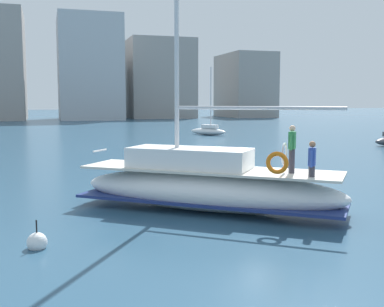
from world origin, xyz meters
The scene contains 5 objects.
ground_plane centered at (0.00, 0.00, 0.00)m, with size 400.00×400.00×0.00m, color #284C66.
main_sailboat centered at (-1.59, 0.05, 0.91)m, with size 9.02×7.84×12.94m.
moored_sloop_near centered at (10.45, 35.18, 0.54)m, with size 3.62×4.61×7.54m.
mooring_buoy centered at (-7.24, -2.87, 0.16)m, with size 0.53×0.53×0.86m.
waterfront_buildings centered at (-6.89, 89.12, 10.66)m, with size 88.24×21.35×26.20m.
Camera 1 is at (-6.91, -15.72, 3.84)m, focal length 44.93 mm.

